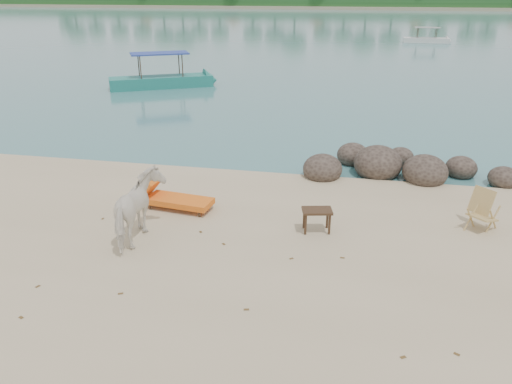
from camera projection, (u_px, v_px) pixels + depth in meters
water at (352, 18)px, 91.88m from camera, size 400.00×400.00×0.00m
far_shore at (357, 4)px, 164.36m from camera, size 420.00×90.00×1.40m
boulders at (392, 167)px, 15.80m from camera, size 6.47×3.05×1.14m
cow at (139, 210)px, 11.42m from camera, size 1.01×1.93×1.57m
side_table at (317, 222)px, 12.00m from camera, size 0.79×0.60×0.57m
lounge_chair at (179, 198)px, 13.21m from camera, size 2.29×1.06×0.66m
deck_chair at (483, 213)px, 12.02m from camera, size 0.91×0.91×0.96m
boat_near at (160, 59)px, 28.97m from camera, size 6.59×4.50×3.25m
boat_mid at (427, 30)px, 52.33m from camera, size 5.22×1.21×2.55m
dead_leaves at (216, 279)px, 10.16m from camera, size 8.14×4.20×0.00m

